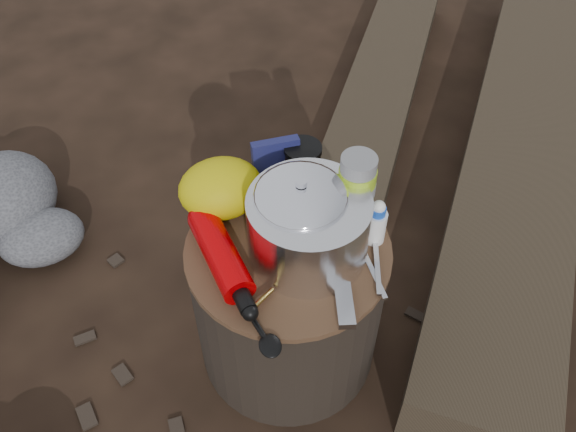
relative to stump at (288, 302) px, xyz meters
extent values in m
plane|color=black|center=(0.00, 0.00, -0.19)|extent=(60.00, 60.00, 0.00)
cylinder|color=black|center=(0.00, 0.00, 0.00)|extent=(0.41, 0.41, 0.38)
cube|color=#31281C|center=(0.83, 0.39, -0.11)|extent=(1.33, 1.70, 0.16)
cube|color=#31281C|center=(0.58, 0.88, -0.14)|extent=(0.83, 1.15, 0.10)
cylinder|color=white|center=(0.04, -0.02, 0.26)|extent=(0.24, 0.24, 0.14)
cylinder|color=white|center=(0.03, 0.00, 0.28)|extent=(0.17, 0.17, 0.17)
cylinder|color=#9AC51F|center=(0.14, 0.03, 0.28)|extent=(0.07, 0.07, 0.18)
cylinder|color=black|center=(0.08, 0.16, 0.25)|extent=(0.08, 0.08, 0.11)
ellipsoid|color=#D0BF08|center=(-0.10, 0.14, 0.25)|extent=(0.18, 0.14, 0.12)
cube|color=#191C52|center=(0.02, 0.17, 0.26)|extent=(0.10, 0.02, 0.13)
cube|color=#BCBCC1|center=(0.07, -0.15, 0.20)|extent=(0.06, 0.12, 0.02)
cylinder|color=white|center=(0.17, -0.02, 0.24)|extent=(0.04, 0.04, 0.10)
camera|label=1|loc=(-0.21, -0.75, 1.17)|focal=38.80mm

